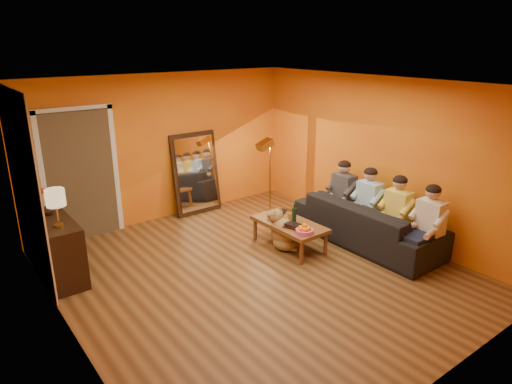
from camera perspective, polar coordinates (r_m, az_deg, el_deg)
room_shell at (r=6.31m, az=-1.82°, el=1.67°), size 5.00×5.50×2.60m
white_accent at (r=6.65m, az=-26.95°, el=0.49°), size 0.02×1.90×2.58m
doorway_recess at (r=7.94m, az=-21.30°, el=2.05°), size 1.06×0.30×2.10m
door_jamb_left at (r=7.70m, az=-25.08°, el=1.07°), size 0.08×0.06×2.20m
door_jamb_right at (r=7.99m, az=-17.16°, el=2.60°), size 0.08×0.06×2.20m
door_header at (r=7.61m, az=-21.98°, el=9.59°), size 1.22×0.06×0.08m
mirror_frame at (r=8.58m, az=-7.54°, el=2.35°), size 0.92×0.27×1.51m
mirror_glass at (r=8.55m, az=-7.41°, el=2.29°), size 0.78×0.21×1.35m
sideboard at (r=6.80m, az=-23.53°, el=-6.55°), size 0.44×1.18×0.85m
table_lamp at (r=6.28m, az=-23.64°, el=-1.89°), size 0.24×0.24×0.51m
sofa at (r=7.50m, az=13.73°, el=-3.74°), size 2.43×0.95×0.71m
coffee_table at (r=7.23m, az=4.16°, el=-5.34°), size 0.64×1.23×0.42m
floor_lamp at (r=8.28m, az=1.76°, el=1.60°), size 0.30×0.24×1.44m
dog at (r=7.14m, az=3.38°, el=-4.67°), size 0.35×0.55×0.64m
person_far_left at (r=6.98m, az=20.89°, el=-3.91°), size 0.70×0.44×1.22m
person_mid_left at (r=7.26m, az=17.26°, el=-2.65°), size 0.70×0.44×1.22m
person_mid_right at (r=7.57m, az=13.93°, el=-1.49°), size 0.70×0.44×1.22m
person_far_right at (r=7.90m, az=10.86°, el=-0.41°), size 0.70×0.44×1.22m
fruit_bowl at (r=6.75m, az=6.09°, el=-4.52°), size 0.26×0.26×0.16m
wine_bottle at (r=7.09m, az=4.80°, el=-2.67°), size 0.07×0.07×0.31m
tumbler at (r=7.29m, az=4.30°, el=-2.97°), size 0.13×0.13×0.09m
laptop at (r=7.50m, az=3.48°, el=-2.59°), size 0.37×0.33×0.02m
book_lower at (r=6.89m, az=4.17°, el=-4.57°), size 0.25×0.27×0.02m
book_mid at (r=6.90m, az=4.18°, el=-4.37°), size 0.22×0.29×0.02m
book_upper at (r=6.87m, az=4.23°, el=-4.28°), size 0.21×0.26×0.02m
vase at (r=6.85m, az=-24.60°, el=-1.91°), size 0.16×0.16×0.17m
flowers at (r=6.78m, az=-24.86°, el=-0.09°), size 0.17×0.17×0.39m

